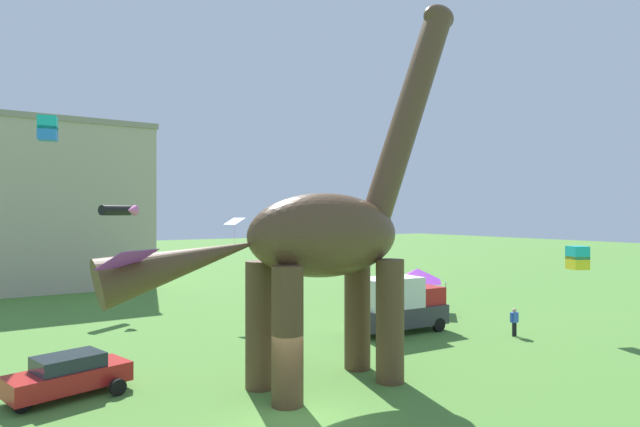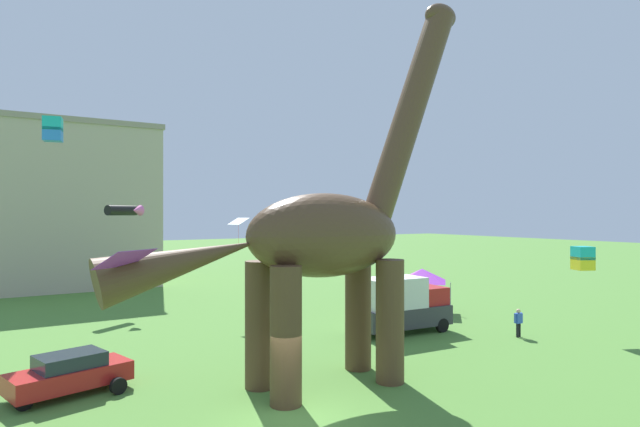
% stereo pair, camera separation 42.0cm
% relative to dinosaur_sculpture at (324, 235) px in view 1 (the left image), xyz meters
% --- Properties ---
extents(ground_plane, '(240.00, 240.00, 0.00)m').
position_rel_dinosaur_sculpture_xyz_m(ground_plane, '(-2.58, -2.19, -5.94)').
color(ground_plane, '#4C7F33').
extents(dinosaur_sculpture, '(15.72, 3.33, 16.43)m').
position_rel_dinosaur_sculpture_xyz_m(dinosaur_sculpture, '(0.00, 0.00, 0.00)').
color(dinosaur_sculpture, '#513823').
rests_on(dinosaur_sculpture, ground_plane).
extents(parked_sedan_left, '(4.52, 2.80, 1.55)m').
position_rel_dinosaur_sculpture_xyz_m(parked_sedan_left, '(-8.69, 4.09, -5.14)').
color(parked_sedan_left, red).
rests_on(parked_sedan_left, ground_plane).
extents(parked_box_truck, '(5.70, 2.40, 3.20)m').
position_rel_dinosaur_sculpture_xyz_m(parked_box_truck, '(8.58, 5.34, -4.29)').
color(parked_box_truck, '#38383D').
rests_on(parked_box_truck, ground_plane).
extents(person_strolling_adult, '(0.61, 0.27, 1.62)m').
position_rel_dinosaur_sculpture_xyz_m(person_strolling_adult, '(9.38, 10.18, -4.96)').
color(person_strolling_adult, '#6B6056').
rests_on(person_strolling_adult, ground_plane).
extents(person_near_flyer, '(0.58, 0.26, 1.55)m').
position_rel_dinosaur_sculpture_xyz_m(person_near_flyer, '(13.40, 1.20, -5.00)').
color(person_near_flyer, black).
rests_on(person_near_flyer, ground_plane).
extents(festival_canopy_tent, '(3.15, 3.15, 3.00)m').
position_rel_dinosaur_sculpture_xyz_m(festival_canopy_tent, '(13.97, 9.49, -3.40)').
color(festival_canopy_tent, '#B2B2B7').
rests_on(festival_canopy_tent, ground_plane).
extents(kite_high_left, '(2.56, 2.69, 0.76)m').
position_rel_dinosaur_sculpture_xyz_m(kite_high_left, '(-3.30, 21.42, 1.10)').
color(kite_high_left, black).
extents(kite_mid_center, '(1.15, 1.45, 1.69)m').
position_rel_dinosaur_sculpture_xyz_m(kite_mid_center, '(2.37, 14.31, 0.36)').
color(kite_mid_center, white).
extents(kite_drifting, '(1.08, 1.08, 1.28)m').
position_rel_dinosaur_sculpture_xyz_m(kite_drifting, '(-8.51, 13.68, 5.37)').
color(kite_drifting, '#19B2B7').
extents(kite_far_left, '(1.91, 1.77, 0.57)m').
position_rel_dinosaur_sculpture_xyz_m(kite_far_left, '(-7.74, -1.12, -0.51)').
color(kite_far_left, purple).
extents(kite_far_right, '(1.20, 1.20, 1.30)m').
position_rel_dinosaur_sculpture_xyz_m(kite_far_right, '(16.67, -0.51, -1.62)').
color(kite_far_right, '#19B2B7').
extents(background_building_block, '(16.85, 11.52, 15.15)m').
position_rel_dinosaur_sculpture_xyz_m(background_building_block, '(-6.17, 37.20, 1.64)').
color(background_building_block, '#B7A893').
rests_on(background_building_block, ground_plane).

